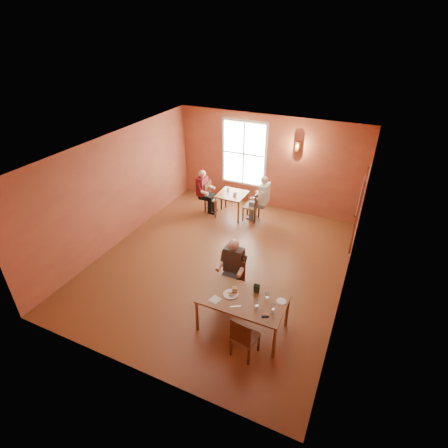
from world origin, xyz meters
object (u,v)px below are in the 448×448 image
at_px(diner_main, 232,277).
at_px(second_table, 232,204).
at_px(chair_diner_maroon, 213,197).
at_px(chair_empty, 245,335).
at_px(chair_diner_main, 232,283).
at_px(chair_diner_white, 251,206).
at_px(diner_maroon, 212,192).
at_px(diner_white, 253,199).
at_px(main_table, 242,313).

xyz_separation_m(diner_main, second_table, (-1.57, 3.60, -0.32)).
distance_m(second_table, chair_diner_maroon, 0.66).
bearing_deg(chair_empty, diner_main, 132.82).
relative_size(diner_main, chair_empty, 1.48).
relative_size(chair_diner_main, second_table, 1.14).
bearing_deg(chair_empty, chair_diner_white, 118.78).
bearing_deg(diner_maroon, chair_empty, 32.46).
bearing_deg(diner_main, diner_white, -76.08).
relative_size(main_table, chair_diner_white, 1.75).
bearing_deg(chair_diner_main, diner_main, 90.00).
relative_size(chair_diner_main, diner_white, 0.68).
xyz_separation_m(chair_empty, diner_white, (-1.68, 4.78, 0.24)).
bearing_deg(diner_white, chair_empty, -160.64).
bearing_deg(second_table, chair_empty, -63.72).
relative_size(chair_diner_main, chair_diner_white, 1.01).
distance_m(chair_empty, second_table, 5.33).
relative_size(chair_diner_maroon, diner_maroon, 0.73).
relative_size(main_table, diner_maroon, 1.24).
bearing_deg(chair_diner_white, chair_diner_maroon, 90.00).
bearing_deg(chair_diner_white, second_table, 90.00).
bearing_deg(chair_diner_maroon, chair_diner_white, 90.00).
xyz_separation_m(chair_diner_white, diner_maroon, (-1.33, 0.00, 0.20)).
height_order(second_table, diner_maroon, diner_maroon).
bearing_deg(chair_empty, diner_white, 118.46).
bearing_deg(chair_diner_maroon, chair_diner_main, 31.91).
height_order(second_table, chair_diner_maroon, chair_diner_maroon).
distance_m(chair_diner_white, diner_white, 0.24).
height_order(chair_diner_main, chair_diner_white, chair_diner_main).
bearing_deg(diner_maroon, chair_diner_main, 32.26).
bearing_deg(chair_diner_white, main_table, -161.37).
xyz_separation_m(chair_empty, diner_maroon, (-3.04, 4.78, 0.21)).
bearing_deg(diner_maroon, main_table, 33.12).
distance_m(diner_main, diner_maroon, 4.24).
distance_m(chair_diner_main, second_table, 3.90).
relative_size(diner_white, diner_maroon, 1.06).
xyz_separation_m(chair_diner_maroon, diner_maroon, (-0.03, 0.00, 0.18)).
relative_size(chair_diner_main, diner_main, 0.70).
height_order(main_table, second_table, main_table).
bearing_deg(diner_maroon, diner_white, 90.00).
xyz_separation_m(chair_diner_main, chair_diner_white, (-0.92, 3.57, -0.01)).
bearing_deg(chair_diner_main, chair_diner_maroon, -58.09).
bearing_deg(diner_white, diner_main, -166.08).
xyz_separation_m(main_table, diner_main, (-0.50, 0.62, 0.30)).
bearing_deg(chair_diner_main, diner_maroon, -57.74).
bearing_deg(chair_empty, second_table, 125.37).
height_order(chair_empty, chair_diner_white, chair_diner_white).
height_order(second_table, chair_diner_white, chair_diner_white).
bearing_deg(main_table, chair_diner_main, 127.57).
xyz_separation_m(diner_white, chair_diner_maroon, (-1.33, 0.00, -0.22)).
relative_size(diner_main, second_table, 1.63).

